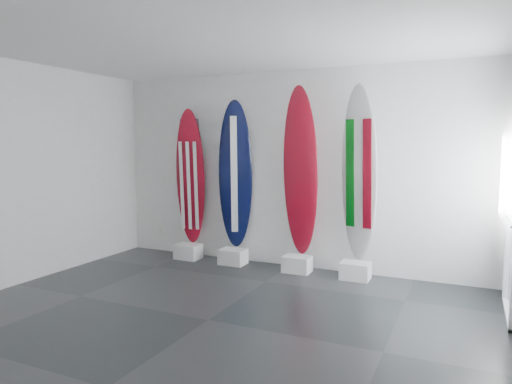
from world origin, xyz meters
The scene contains 13 objects.
floor centered at (0.00, 0.00, 0.00)m, with size 6.00×6.00×0.00m, color black.
ceiling centered at (0.00, 0.00, 3.00)m, with size 6.00×6.00×0.00m, color white.
wall_back centered at (0.00, 2.50, 1.50)m, with size 6.00×6.00×0.00m, color white.
wall_left centered at (-3.00, 0.00, 1.50)m, with size 5.00×5.00×0.00m, color white.
display_block_usa centered at (-1.68, 2.18, 0.12)m, with size 0.40×0.30×0.24m, color white.
surfboard_usa centered at (-1.68, 2.28, 1.35)m, with size 0.50×0.08×2.22m, color maroon.
display_block_navy centered at (-0.85, 2.18, 0.12)m, with size 0.40×0.30×0.24m, color white.
surfboard_navy centered at (-0.85, 2.28, 1.40)m, with size 0.53×0.08×2.34m, color black.
display_block_swiss centered at (0.23, 2.18, 0.12)m, with size 0.40×0.30×0.24m, color white.
surfboard_swiss centered at (0.23, 2.28, 1.49)m, with size 0.56×0.08×2.50m, color maroon.
display_block_italy centered at (1.10, 2.18, 0.12)m, with size 0.40×0.30×0.24m, color white.
surfboard_italy centered at (1.10, 2.28, 1.48)m, with size 0.56×0.08×2.48m, color silver.
wall_outlet centered at (-2.45, 2.48, 0.35)m, with size 0.09×0.02×0.13m, color silver.
Camera 1 is at (2.50, -4.17, 1.90)m, focal length 32.53 mm.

